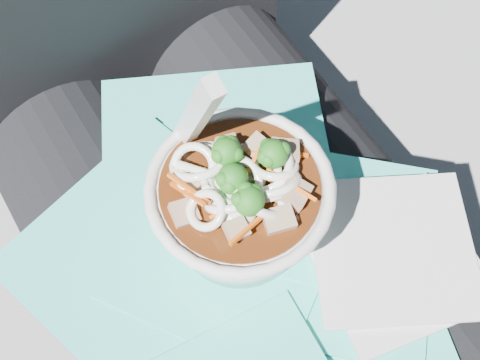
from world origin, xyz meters
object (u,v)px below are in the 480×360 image
plastic_bag (239,245)px  udon_bowl (240,202)px  lap (257,273)px  person_body (206,187)px  stone_ledge (196,266)px

plastic_bag → udon_bowl: (0.01, 0.01, 0.06)m
lap → person_body: 0.09m
plastic_bag → udon_bowl: size_ratio=1.95×
person_body → udon_bowl: size_ratio=5.26×
lap → udon_bowl: 0.15m
plastic_bag → udon_bowl: 0.06m
plastic_bag → udon_bowl: udon_bowl is taller
lap → plastic_bag: 0.09m
lap → plastic_bag: bearing=178.3°
stone_ledge → udon_bowl: udon_bowl is taller
plastic_bag → udon_bowl: bearing=53.6°
stone_ledge → plastic_bag: size_ratio=2.67×
plastic_bag → stone_ledge: bearing=82.8°
person_body → lap: bearing=-90.0°
lap → stone_ledge: bearing=90.0°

